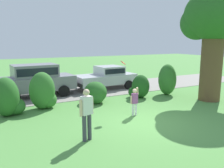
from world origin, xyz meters
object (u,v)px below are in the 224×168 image
Objects in this scene: child_thrower at (135,100)px; oak_tree_large at (213,22)px; adult_onlooker at (87,112)px; frisbee at (123,63)px; parked_sedan at (106,76)px; parked_suv at (35,79)px.

oak_tree_large is at bearing 4.68° from child_thrower.
oak_tree_large is 3.45× the size of adult_onlooker.
frisbee is at bearing 177.78° from oak_tree_large.
parked_sedan reaches higher than child_thrower.
parked_sedan is 3.49× the size of child_thrower.
parked_suv is 6.06m from frisbee.
adult_onlooker is (0.29, -7.27, -0.09)m from parked_suv.
oak_tree_large is 7.40m from parked_sedan.
parked_suv reaches higher than parked_sedan.
child_thrower is at bearing -71.01° from frisbee.
child_thrower is (3.16, -5.80, -0.36)m from parked_suv.
frisbee is (2.94, -5.16, 1.23)m from parked_suv.
parked_sedan is 8.68m from adult_onlooker.
frisbee is 0.17× the size of adult_onlooker.
oak_tree_large is 10.45m from parked_suv.
frisbee reaches higher than parked_suv.
parked_suv is at bearing 118.59° from child_thrower.
parked_suv is 6.61m from child_thrower.
parked_sedan is 5.80m from frisbee.
child_thrower is 4.42× the size of frisbee.
oak_tree_large is 20.65× the size of frisbee.
oak_tree_large is at bearing -2.22° from frisbee.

